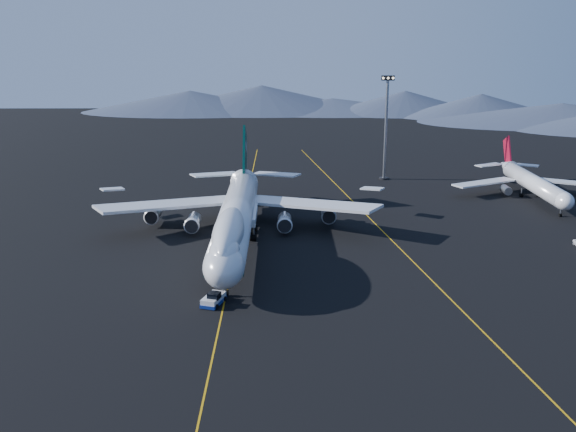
{
  "coord_description": "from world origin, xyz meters",
  "views": [
    {
      "loc": [
        8.97,
        -120.77,
        39.65
      ],
      "look_at": [
        10.12,
        -0.88,
        6.0
      ],
      "focal_mm": 40.0,
      "sensor_mm": 36.0,
      "label": 1
    }
  ],
  "objects_px": {
    "second_jet": "(532,182)",
    "floodlight_mast": "(386,128)",
    "boeing_747": "(236,216)",
    "pushback_tug": "(213,300)"
  },
  "relations": [
    {
      "from": "boeing_747",
      "to": "floodlight_mast",
      "type": "relative_size",
      "value": 2.48
    },
    {
      "from": "second_jet",
      "to": "floodlight_mast",
      "type": "height_order",
      "value": "floodlight_mast"
    },
    {
      "from": "boeing_747",
      "to": "second_jet",
      "type": "bearing_deg",
      "value": 27.4
    },
    {
      "from": "boeing_747",
      "to": "pushback_tug",
      "type": "bearing_deg",
      "value": -93.1
    },
    {
      "from": "boeing_747",
      "to": "pushback_tug",
      "type": "height_order",
      "value": "boeing_747"
    },
    {
      "from": "pushback_tug",
      "to": "floodlight_mast",
      "type": "relative_size",
      "value": 0.18
    },
    {
      "from": "pushback_tug",
      "to": "second_jet",
      "type": "height_order",
      "value": "second_jet"
    },
    {
      "from": "boeing_747",
      "to": "pushback_tug",
      "type": "distance_m",
      "value": 30.02
    },
    {
      "from": "boeing_747",
      "to": "second_jet",
      "type": "relative_size",
      "value": 1.59
    },
    {
      "from": "second_jet",
      "to": "floodlight_mast",
      "type": "relative_size",
      "value": 1.56
    }
  ]
}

